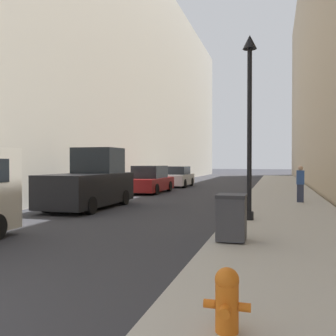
{
  "coord_description": "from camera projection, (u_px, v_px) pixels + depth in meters",
  "views": [
    {
      "loc": [
        4.93,
        -2.19,
        1.88
      ],
      "look_at": [
        -1.15,
        18.96,
        1.53
      ],
      "focal_mm": 40.0,
      "sensor_mm": 36.0,
      "label": 1
    }
  ],
  "objects": [
    {
      "name": "fire_hydrant",
      "position": [
        227.0,
        298.0,
        3.81
      ],
      "size": [
        0.48,
        0.36,
        0.66
      ],
      "color": "orange",
      "rests_on": "sidewalk_right"
    },
    {
      "name": "lamppost",
      "position": [
        250.0,
        106.0,
        11.15
      ],
      "size": [
        0.42,
        0.42,
        5.52
      ],
      "color": "black",
      "rests_on": "sidewalk_right"
    },
    {
      "name": "pedestrian_on_sidewalk",
      "position": [
        300.0,
        184.0,
        16.17
      ],
      "size": [
        0.32,
        0.21,
        1.58
      ],
      "color": "#2D3347",
      "rests_on": "sidewalk_right"
    },
    {
      "name": "sidewalk_right",
      "position": [
        283.0,
        197.0,
        19.32
      ],
      "size": [
        3.66,
        60.0,
        0.14
      ],
      "color": "#B7B2A8",
      "rests_on": "ground"
    },
    {
      "name": "pickup_truck",
      "position": [
        90.0,
        183.0,
        15.34
      ],
      "size": [
        2.05,
        5.02,
        2.48
      ],
      "color": "black",
      "rests_on": "ground"
    },
    {
      "name": "building_left_glass",
      "position": [
        83.0,
        78.0,
        31.26
      ],
      "size": [
        12.0,
        60.0,
        17.88
      ],
      "color": "beige",
      "rests_on": "ground"
    },
    {
      "name": "parked_sedan_far",
      "position": [
        177.0,
        177.0,
        28.53
      ],
      "size": [
        1.97,
        4.05,
        1.55
      ],
      "color": "silver",
      "rests_on": "ground"
    },
    {
      "name": "parked_sedan_near",
      "position": [
        150.0,
        180.0,
        22.93
      ],
      "size": [
        1.89,
        4.69,
        1.65
      ],
      "color": "maroon",
      "rests_on": "ground"
    },
    {
      "name": "trash_bin",
      "position": [
        231.0,
        217.0,
        8.19
      ],
      "size": [
        0.63,
        0.71,
        1.03
      ],
      "color": "#3D3D42",
      "rests_on": "sidewalk_right"
    }
  ]
}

